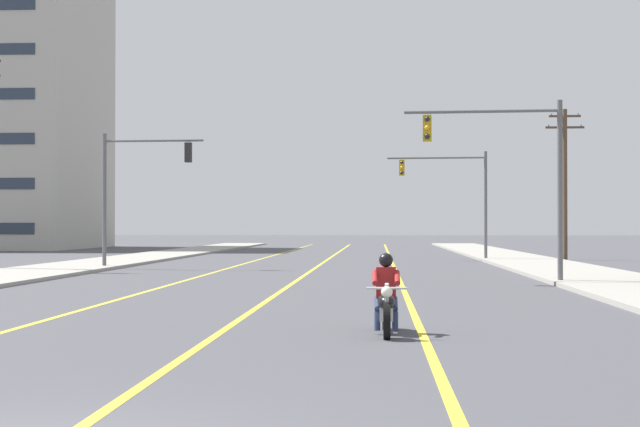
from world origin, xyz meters
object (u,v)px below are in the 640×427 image
object	(u,v)px
motorcycle_with_rider	(386,302)
utility_pole_right_far	(565,179)
traffic_signal_mid_right	(456,188)
traffic_signal_near_right	(514,162)
traffic_signal_near_left	(133,179)

from	to	relation	value
motorcycle_with_rider	utility_pole_right_far	size ratio (longest dim) A/B	0.25
traffic_signal_mid_right	motorcycle_with_rider	bearing A→B (deg)	-96.52
motorcycle_with_rider	traffic_signal_mid_right	xyz separation A→B (m)	(4.35, 38.08, 3.56)
traffic_signal_near_right	traffic_signal_mid_right	bearing A→B (deg)	90.27
motorcycle_with_rider	traffic_signal_near_right	world-z (taller)	traffic_signal_near_right
motorcycle_with_rider	traffic_signal_near_right	distance (m)	16.57
traffic_signal_near_left	traffic_signal_mid_right	world-z (taller)	same
utility_pole_right_far	traffic_signal_mid_right	bearing A→B (deg)	-171.34
traffic_signal_near_left	traffic_signal_mid_right	distance (m)	19.64
motorcycle_with_rider	utility_pole_right_far	bearing A→B (deg)	74.74
traffic_signal_near_right	traffic_signal_near_left	distance (m)	19.05
motorcycle_with_rider	traffic_signal_near_right	bearing A→B (deg)	74.01
traffic_signal_near_right	utility_pole_right_far	bearing A→B (deg)	75.23
traffic_signal_near_left	traffic_signal_mid_right	bearing A→B (deg)	37.06
traffic_signal_mid_right	traffic_signal_near_left	bearing A→B (deg)	-142.94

